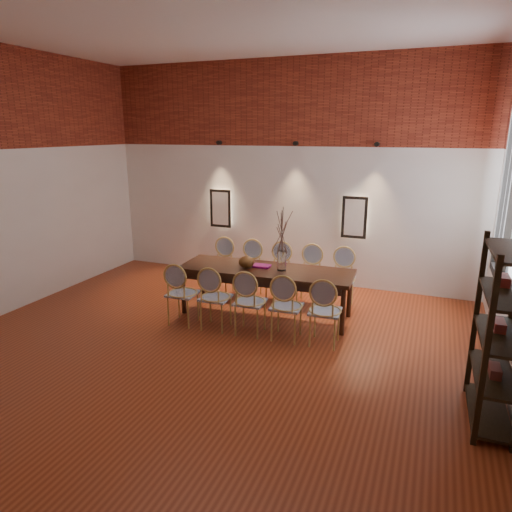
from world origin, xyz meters
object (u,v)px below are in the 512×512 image
at_px(chair_near_b, 216,297).
at_px(bowl, 246,262).
at_px(book, 262,266).
at_px(chair_near_d, 287,306).
at_px(vase, 282,261).
at_px(chair_near_c, 250,302).
at_px(chair_near_e, 325,311).
at_px(dining_table, 266,292).
at_px(chair_near_a, 183,293).
at_px(chair_far_a, 221,267).
at_px(chair_far_e, 341,279).
at_px(shelving_rack, 499,335).
at_px(chair_far_d, 309,276).
at_px(chair_far_c, 278,273).
at_px(chair_far_b, 249,270).

relative_size(chair_near_b, bowl, 3.92).
bearing_deg(chair_near_b, book, 60.15).
relative_size(chair_near_d, vase, 3.13).
bearing_deg(chair_near_c, chair_near_e, 0.00).
relative_size(dining_table, vase, 8.75).
bearing_deg(vase, chair_near_b, -135.19).
bearing_deg(book, chair_near_d, -48.75).
distance_m(chair_near_a, chair_far_a, 1.40).
bearing_deg(chair_far_a, vase, 151.62).
bearing_deg(chair_far_e, shelving_rack, 126.37).
height_order(chair_near_e, chair_far_d, same).
bearing_deg(vase, chair_near_d, -65.92).
bearing_deg(chair_far_c, chair_near_e, 126.80).
bearing_deg(shelving_rack, chair_near_d, 156.27).
height_order(chair_near_a, chair_near_c, same).
distance_m(chair_far_a, vase, 1.54).
relative_size(chair_far_d, chair_far_e, 1.00).
bearing_deg(shelving_rack, chair_far_a, 148.83).
distance_m(chair_near_c, chair_near_d, 0.53).
bearing_deg(dining_table, chair_far_a, 146.24).
distance_m(dining_table, chair_near_c, 0.71).
relative_size(chair_far_a, vase, 3.13).
height_order(chair_near_c, chair_near_e, same).
xyz_separation_m(dining_table, chair_far_d, (0.49, 0.73, 0.09)).
height_order(chair_far_d, vase, vase).
distance_m(chair_far_d, book, 0.93).
height_order(dining_table, chair_near_d, chair_near_d).
xyz_separation_m(chair_near_e, chair_far_c, (-1.11, 1.35, 0.00)).
bearing_deg(chair_near_e, chair_far_b, 138.29).
bearing_deg(chair_far_e, chair_far_a, -0.00).
distance_m(chair_near_b, chair_near_c, 0.53).
bearing_deg(book, chair_near_e, -31.33).
distance_m(chair_near_b, chair_far_c, 1.50).
xyz_separation_m(chair_far_b, chair_far_d, (1.05, 0.05, 0.00)).
bearing_deg(chair_far_d, chair_near_d, 90.00).
height_order(dining_table, book, book).
height_order(chair_near_c, chair_far_a, same).
xyz_separation_m(chair_near_d, chair_far_c, (-0.59, 1.38, 0.00)).
xyz_separation_m(chair_near_e, shelving_rack, (1.90, -1.02, 0.43)).
bearing_deg(chair_far_b, chair_near_b, 90.00).
relative_size(chair_far_a, bowl, 3.92).
bearing_deg(dining_table, book, 143.95).
height_order(chair_near_c, chair_far_b, same).
bearing_deg(chair_far_b, vase, 137.80).
distance_m(chair_near_b, shelving_rack, 3.63).
distance_m(vase, shelving_rack, 3.21).
xyz_separation_m(chair_far_d, bowl, (-0.78, -0.79, 0.37)).
distance_m(chair_far_c, chair_far_d, 0.53).
bearing_deg(chair_far_e, chair_far_b, -0.00).
bearing_deg(chair_near_b, chair_near_a, 180.00).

